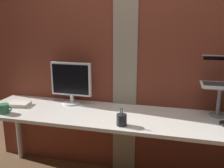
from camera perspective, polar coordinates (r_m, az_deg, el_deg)
brick_wall_back at (r=2.45m, az=4.90°, el=6.84°), size 3.04×0.16×2.45m
desk at (r=2.27m, az=-0.64°, el=-8.34°), size 2.38×0.63×0.73m
monitor at (r=2.49m, az=-9.24°, el=0.67°), size 0.41×0.18×0.41m
laptop_stand at (r=2.33m, az=23.09°, el=-2.54°), size 0.28×0.22×0.27m
laptop at (r=2.36m, az=23.23°, el=1.53°), size 0.31×0.27×0.25m
pen_cup at (r=2.00m, az=2.19°, el=-8.09°), size 0.08×0.08×0.16m
coffee_mug at (r=2.45m, az=-23.27°, el=-5.16°), size 0.13×0.09×0.08m
paper_clutter_stack at (r=2.61m, az=-20.27°, el=-4.28°), size 0.22×0.17×0.03m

